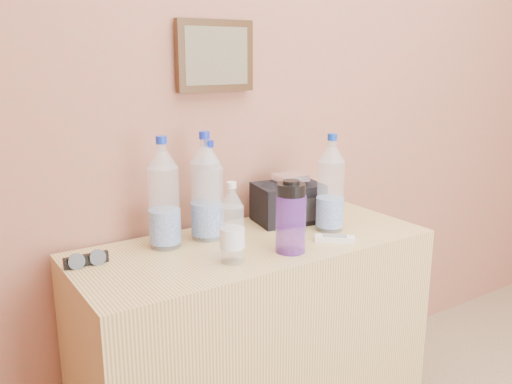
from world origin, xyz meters
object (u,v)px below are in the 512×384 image
(pet_small, at_px, (232,227))
(ac_remote, at_px, (335,239))
(pet_large_d, at_px, (331,188))
(nalgene_bottle, at_px, (291,217))
(toiletry_bag, at_px, (288,200))
(pet_large_a, at_px, (206,192))
(sunglasses, at_px, (86,260))
(pet_large_b, at_px, (164,199))
(foil_packet, at_px, (290,177))
(pet_large_c, at_px, (210,196))
(dresser, at_px, (254,343))

(pet_small, height_order, ac_remote, pet_small)
(pet_large_d, height_order, nalgene_bottle, pet_large_d)
(toiletry_bag, bearing_deg, ac_remote, -80.45)
(pet_large_a, relative_size, ac_remote, 2.75)
(pet_large_d, height_order, pet_small, pet_large_d)
(pet_small, bearing_deg, pet_large_d, 9.50)
(sunglasses, bearing_deg, pet_large_a, 3.91)
(pet_large_a, height_order, pet_large_b, pet_large_a)
(pet_large_b, xyz_separation_m, sunglasses, (-0.27, -0.02, -0.15))
(foil_packet, bearing_deg, pet_large_b, 177.96)
(nalgene_bottle, distance_m, foil_packet, 0.31)
(nalgene_bottle, bearing_deg, ac_remote, -1.33)
(pet_large_c, xyz_separation_m, toiletry_bag, (0.34, 0.01, -0.07))
(pet_small, bearing_deg, dresser, 36.70)
(pet_large_c, height_order, sunglasses, pet_large_c)
(pet_large_d, xyz_separation_m, ac_remote, (-0.07, -0.11, -0.15))
(nalgene_bottle, relative_size, sunglasses, 1.77)
(pet_large_a, height_order, sunglasses, pet_large_a)
(pet_large_c, height_order, pet_small, pet_large_c)
(nalgene_bottle, distance_m, toiletry_bag, 0.34)
(dresser, height_order, foil_packet, foil_packet)
(pet_large_a, xyz_separation_m, pet_large_d, (0.42, -0.16, -0.01))
(dresser, distance_m, foil_packet, 0.62)
(pet_large_b, height_order, nalgene_bottle, pet_large_b)
(ac_remote, xyz_separation_m, foil_packet, (-0.01, 0.25, 0.17))
(dresser, xyz_separation_m, pet_small, (-0.16, -0.12, 0.50))
(toiletry_bag, bearing_deg, nalgene_bottle, -114.94)
(pet_small, height_order, foil_packet, pet_small)
(foil_packet, bearing_deg, pet_large_d, -63.21)
(pet_large_d, bearing_deg, pet_large_c, 158.59)
(pet_large_c, height_order, toiletry_bag, pet_large_c)
(sunglasses, bearing_deg, pet_large_c, 3.30)
(sunglasses, distance_m, toiletry_bag, 0.79)
(pet_large_c, bearing_deg, pet_small, -102.58)
(dresser, xyz_separation_m, ac_remote, (0.24, -0.15, 0.40))
(ac_remote, bearing_deg, pet_large_b, -166.45)
(foil_packet, bearing_deg, ac_remote, -88.46)
(pet_large_b, xyz_separation_m, nalgene_bottle, (0.32, -0.27, -0.05))
(nalgene_bottle, distance_m, ac_remote, 0.22)
(sunglasses, bearing_deg, pet_small, -28.42)
(nalgene_bottle, bearing_deg, foil_packet, 53.70)
(pet_large_d, relative_size, toiletry_bag, 1.44)
(pet_large_c, xyz_separation_m, pet_small, (-0.05, -0.24, -0.04))
(pet_large_a, relative_size, pet_large_d, 1.06)
(nalgene_bottle, bearing_deg, sunglasses, 157.65)
(pet_small, relative_size, ac_remote, 1.86)
(dresser, height_order, pet_large_d, pet_large_d)
(pet_large_c, bearing_deg, nalgene_bottle, -59.83)
(nalgene_bottle, height_order, toiletry_bag, nalgene_bottle)
(pet_large_a, distance_m, pet_large_c, 0.02)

